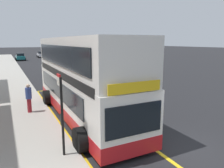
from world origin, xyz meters
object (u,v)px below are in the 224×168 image
(parked_car_teal_across, at_px, (20,57))
(pedestrian_waiting_near_sign, at_px, (29,97))
(double_decker_bus, at_px, (81,80))
(parked_car_grey_behind, at_px, (84,68))
(bus_stop_sign, at_px, (62,110))
(parked_car_white_far, at_px, (41,54))

(parked_car_teal_across, height_order, pedestrian_waiting_near_sign, pedestrian_waiting_near_sign)
(double_decker_bus, distance_m, pedestrian_waiting_near_sign, 3.24)
(double_decker_bus, height_order, parked_car_grey_behind, double_decker_bus)
(bus_stop_sign, relative_size, pedestrian_waiting_near_sign, 1.75)
(parked_car_grey_behind, distance_m, parked_car_teal_across, 26.38)
(parked_car_white_far, bearing_deg, parked_car_teal_across, -125.80)
(parked_car_grey_behind, bearing_deg, parked_car_white_far, 89.50)
(pedestrian_waiting_near_sign, bearing_deg, parked_car_teal_across, 86.73)
(double_decker_bus, relative_size, parked_car_white_far, 2.64)
(parked_car_white_far, distance_m, parked_car_teal_across, 9.23)
(parked_car_grey_behind, distance_m, pedestrian_waiting_near_sign, 15.95)
(parked_car_teal_across, distance_m, pedestrian_waiting_near_sign, 39.49)
(bus_stop_sign, xyz_separation_m, parked_car_grey_behind, (7.57, 19.30, -1.04))
(bus_stop_sign, distance_m, parked_car_white_far, 52.81)
(double_decker_bus, xyz_separation_m, parked_car_teal_across, (-0.42, 40.96, -1.27))
(parked_car_grey_behind, height_order, pedestrian_waiting_near_sign, pedestrian_waiting_near_sign)
(parked_car_white_far, distance_m, pedestrian_waiting_near_sign, 47.37)
(bus_stop_sign, relative_size, parked_car_grey_behind, 0.70)
(bus_stop_sign, bearing_deg, parked_car_teal_across, 87.86)
(bus_stop_sign, relative_size, parked_car_teal_across, 0.70)
(double_decker_bus, bearing_deg, bus_stop_sign, -117.37)
(pedestrian_waiting_near_sign, bearing_deg, double_decker_bus, -30.01)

